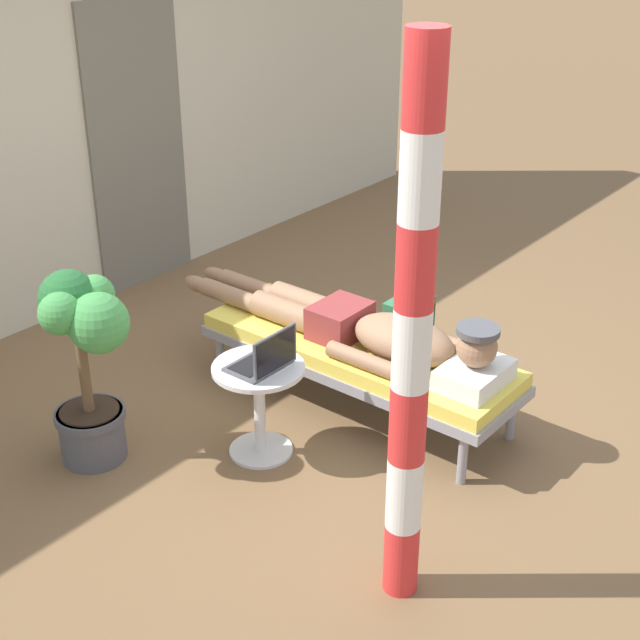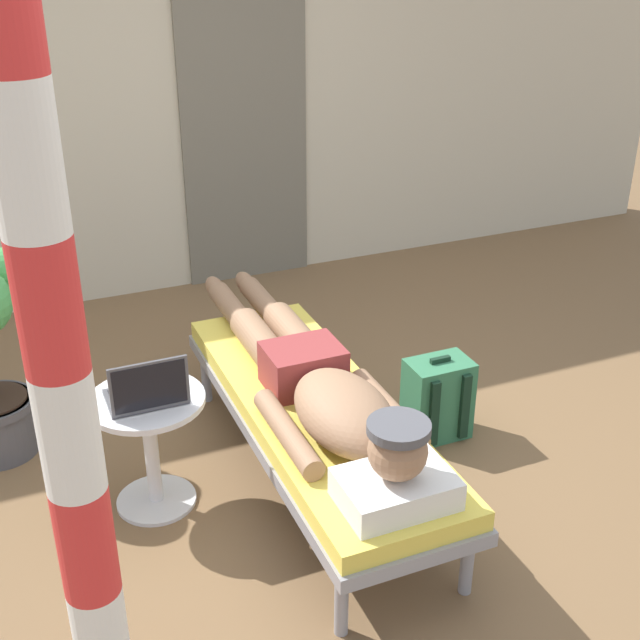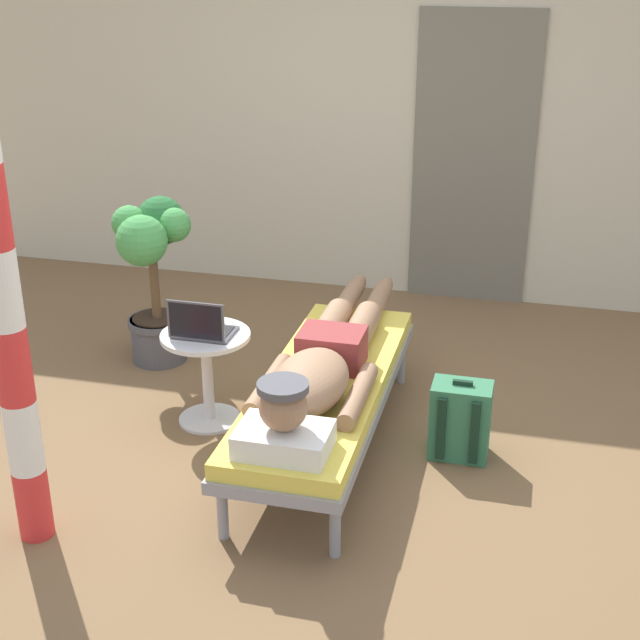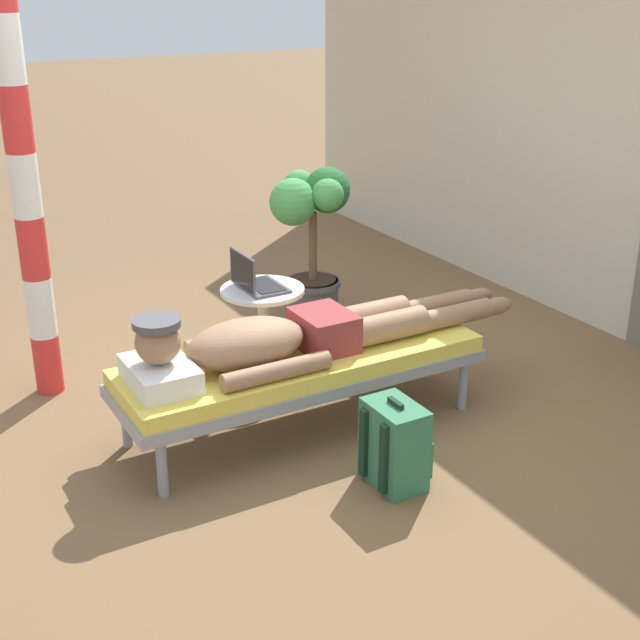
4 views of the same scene
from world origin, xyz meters
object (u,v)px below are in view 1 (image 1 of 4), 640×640
at_px(lounge_chair, 358,354).
at_px(side_table, 259,394).
at_px(potted_plant, 86,354).
at_px(backpack, 407,329).
at_px(porch_post, 412,349).
at_px(person_reclining, 369,330).
at_px(laptop, 265,359).

bearing_deg(lounge_chair, side_table, 169.59).
bearing_deg(potted_plant, backpack, -18.59).
height_order(side_table, porch_post, porch_post).
bearing_deg(backpack, lounge_chair, -170.42).
bearing_deg(potted_plant, porch_post, -83.86).
bearing_deg(potted_plant, person_reclining, -33.50).
relative_size(person_reclining, laptop, 7.00).
bearing_deg(lounge_chair, person_reclining, -90.00).
bearing_deg(porch_post, side_table, 71.77).
relative_size(backpack, potted_plant, 0.41).
height_order(person_reclining, side_table, person_reclining).
xyz_separation_m(person_reclining, laptop, (-0.69, 0.14, 0.06)).
bearing_deg(side_table, person_reclining, -15.77).
relative_size(lounge_chair, porch_post, 0.81).
xyz_separation_m(laptop, porch_post, (-0.38, -1.10, 0.59)).
bearing_deg(side_table, laptop, -90.00).
bearing_deg(person_reclining, laptop, 168.26).
relative_size(side_table, backpack, 1.23).
relative_size(side_table, porch_post, 0.22).
bearing_deg(laptop, porch_post, -109.02).
height_order(lounge_chair, side_table, side_table).
bearing_deg(porch_post, person_reclining, 41.91).
bearing_deg(person_reclining, lounge_chair, 90.00).
relative_size(side_table, potted_plant, 0.51).
height_order(laptop, backpack, laptop).
xyz_separation_m(side_table, porch_post, (-0.38, -1.15, 0.82)).
distance_m(person_reclining, porch_post, 1.58).
bearing_deg(person_reclining, backpack, 15.05).
bearing_deg(side_table, porch_post, -108.23).
height_order(side_table, backpack, side_table).
height_order(lounge_chair, person_reclining, person_reclining).
relative_size(person_reclining, backpack, 5.12).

